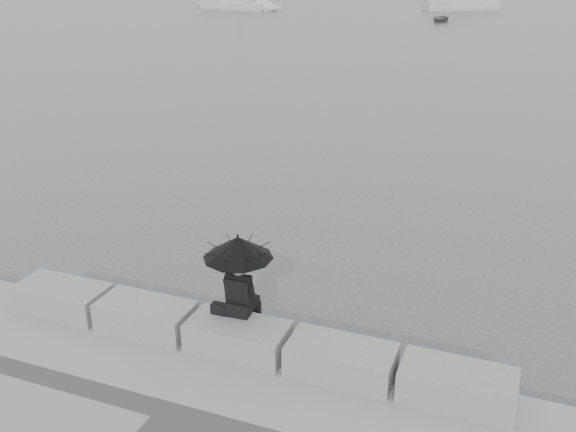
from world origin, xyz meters
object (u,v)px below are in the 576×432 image
at_px(sailboat_left, 236,5).
at_px(seated_person, 238,258).
at_px(motor_cruiser, 461,2).
at_px(dinghy, 441,19).

bearing_deg(sailboat_left, seated_person, -55.31).
relative_size(sailboat_left, motor_cruiser, 1.46).
xyz_separation_m(seated_person, motor_cruiser, (-5.84, 73.66, -1.10)).
relative_size(seated_person, dinghy, 0.43).
bearing_deg(motor_cruiser, seated_person, -113.25).
distance_m(seated_person, sailboat_left, 71.59).
height_order(seated_person, sailboat_left, sailboat_left).
bearing_deg(sailboat_left, dinghy, -3.82).
xyz_separation_m(sailboat_left, dinghy, (25.12, -5.72, -0.24)).
xyz_separation_m(motor_cruiser, dinghy, (-0.06, -14.88, -0.62)).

